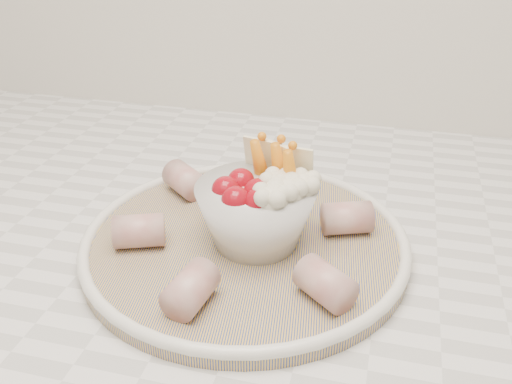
# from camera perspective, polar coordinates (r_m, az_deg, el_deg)

# --- Properties ---
(serving_platter) EXTENTS (0.37, 0.37, 0.02)m
(serving_platter) POSITION_cam_1_polar(r_m,az_deg,el_deg) (0.59, -1.09, -4.97)
(serving_platter) COLOR navy
(serving_platter) RESTS_ON kitchen_counter
(veggie_bowl) EXTENTS (0.12, 0.12, 0.10)m
(veggie_bowl) POSITION_cam_1_polar(r_m,az_deg,el_deg) (0.56, 0.31, -1.61)
(veggie_bowl) COLOR silver
(veggie_bowl) RESTS_ON serving_platter
(cured_meat_rolls) EXTENTS (0.25, 0.28, 0.03)m
(cured_meat_rolls) POSITION_cam_1_polar(r_m,az_deg,el_deg) (0.57, -1.11, -3.24)
(cured_meat_rolls) COLOR #A7504C
(cured_meat_rolls) RESTS_ON serving_platter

